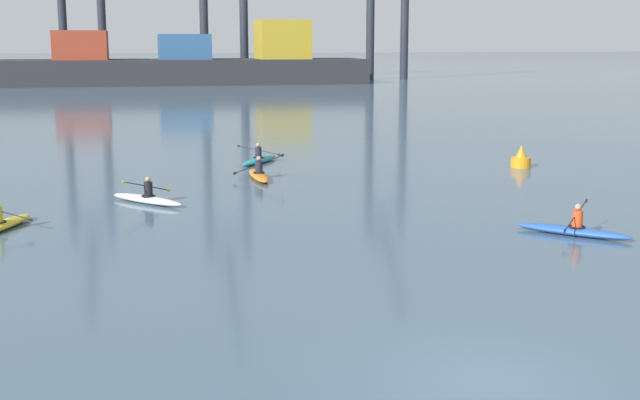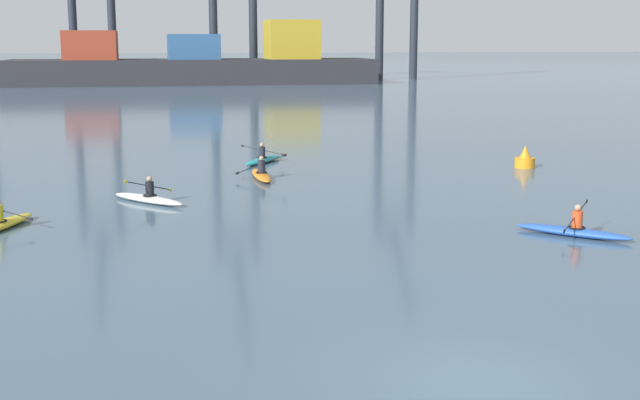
# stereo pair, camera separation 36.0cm
# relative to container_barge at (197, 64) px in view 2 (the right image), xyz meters

# --- Properties ---
(ground_plane) EXTENTS (800.00, 800.00, 0.00)m
(ground_plane) POSITION_rel_container_barge_xyz_m (-0.97, -101.55, -2.61)
(ground_plane) COLOR #425B70
(container_barge) EXTENTS (47.62, 11.06, 8.35)m
(container_barge) POSITION_rel_container_barge_xyz_m (0.00, 0.00, 0.00)
(container_barge) COLOR #28282D
(container_barge) RESTS_ON ground
(channel_buoy) EXTENTS (0.90, 0.90, 1.00)m
(channel_buoy) POSITION_rel_container_barge_xyz_m (10.23, -78.98, -2.25)
(channel_buoy) COLOR orange
(channel_buoy) RESTS_ON ground
(kayak_blue) EXTENTS (2.83, 2.83, 0.96)m
(kayak_blue) POSITION_rel_container_barge_xyz_m (5.80, -91.92, -2.43)
(kayak_blue) COLOR #2856B2
(kayak_blue) RESTS_ON ground
(kayak_white) EXTENTS (2.71, 2.94, 0.97)m
(kayak_white) POSITION_rel_container_barge_xyz_m (-6.37, -84.20, -2.43)
(kayak_white) COLOR silver
(kayak_white) RESTS_ON ground
(kayak_orange) EXTENTS (2.19, 3.41, 1.03)m
(kayak_orange) POSITION_rel_container_barge_xyz_m (-1.79, -79.71, -2.43)
(kayak_orange) COLOR orange
(kayak_orange) RESTS_ON ground
(kayak_teal) EXTENTS (2.39, 3.16, 0.95)m
(kayak_teal) POSITION_rel_container_barge_xyz_m (-1.12, -75.19, -2.43)
(kayak_teal) COLOR teal
(kayak_teal) RESTS_ON ground
(kayak_yellow) EXTENTS (2.09, 3.37, 0.95)m
(kayak_yellow) POSITION_rel_container_barge_xyz_m (-10.76, -87.66, -2.43)
(kayak_yellow) COLOR yellow
(kayak_yellow) RESTS_ON ground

